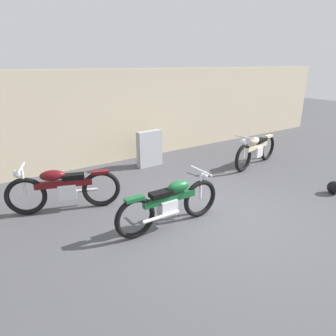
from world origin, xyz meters
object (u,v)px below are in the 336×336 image
at_px(stone_marker, 150,149).
at_px(motorcycle_green, 171,203).
at_px(motorcycle_cream, 256,150).
at_px(motorcycle_maroon, 63,188).
at_px(helmet, 334,187).

xyz_separation_m(stone_marker, motorcycle_green, (-1.37, -3.06, -0.05)).
distance_m(motorcycle_cream, motorcycle_maroon, 5.29).
distance_m(helmet, motorcycle_green, 3.95).
xyz_separation_m(stone_marker, motorcycle_cream, (2.52, -1.65, -0.04)).
bearing_deg(stone_marker, motorcycle_maroon, -153.38).
relative_size(stone_marker, motorcycle_maroon, 0.48).
bearing_deg(motorcycle_maroon, motorcycle_green, 148.70).
xyz_separation_m(helmet, motorcycle_maroon, (-5.24, 2.56, 0.33)).
relative_size(motorcycle_cream, motorcycle_green, 1.01).
distance_m(stone_marker, helmet, 4.67).
bearing_deg(motorcycle_green, motorcycle_maroon, 130.83).
relative_size(motorcycle_cream, motorcycle_maroon, 1.02).
xyz_separation_m(helmet, motorcycle_cream, (0.05, 2.30, 0.32)).
bearing_deg(stone_marker, motorcycle_cream, -33.19).
height_order(stone_marker, motorcycle_maroon, stone_marker).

